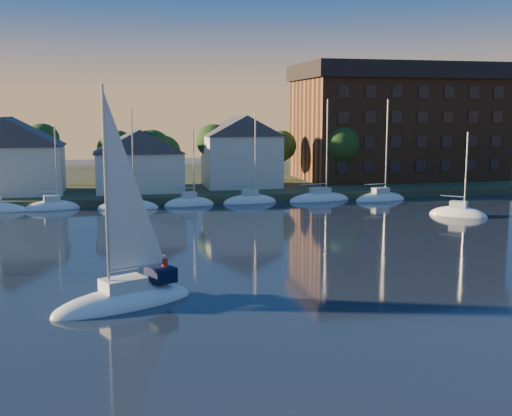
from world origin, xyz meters
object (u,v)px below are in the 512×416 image
object	(u,v)px
clubhouse_west	(9,155)
clubhouse_centre	(139,159)
clubhouse_east	(241,150)
drifting_sailboat_right	(458,215)
hero_sailboat	(126,295)
condo_block	(398,121)

from	to	relation	value
clubhouse_west	clubhouse_centre	bearing A→B (deg)	-3.58
clubhouse_east	drifting_sailboat_right	xyz separation A→B (m)	(19.00, -24.37, -5.90)
clubhouse_east	hero_sailboat	bearing A→B (deg)	-109.38
clubhouse_centre	condo_block	distance (m)	41.05
clubhouse_west	hero_sailboat	distance (m)	50.06
hero_sailboat	drifting_sailboat_right	bearing A→B (deg)	-170.15
hero_sailboat	drifting_sailboat_right	xyz separation A→B (m)	(36.27, 24.74, -0.49)
clubhouse_east	condo_block	xyz separation A→B (m)	(26.00, 5.95, 3.79)
clubhouse_west	clubhouse_centre	distance (m)	16.05
clubhouse_west	drifting_sailboat_right	xyz separation A→B (m)	(49.00, -23.37, -5.83)
clubhouse_east	drifting_sailboat_right	distance (m)	31.46
clubhouse_centre	hero_sailboat	bearing A→B (deg)	-93.97
condo_block	hero_sailboat	world-z (taller)	condo_block
condo_block	hero_sailboat	xyz separation A→B (m)	(-43.27, -55.06, -9.21)
clubhouse_east	hero_sailboat	xyz separation A→B (m)	(-17.27, -49.11, -5.42)
condo_block	clubhouse_centre	bearing A→B (deg)	-168.76
clubhouse_west	condo_block	xyz separation A→B (m)	(56.00, 6.95, 3.86)
clubhouse_west	clubhouse_centre	size ratio (longest dim) A/B	1.18
condo_block	drifting_sailboat_right	distance (m)	32.59
hero_sailboat	drifting_sailboat_right	size ratio (longest dim) A/B	1.36
clubhouse_east	condo_block	size ratio (longest dim) A/B	0.34
clubhouse_centre	drifting_sailboat_right	bearing A→B (deg)	-34.13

